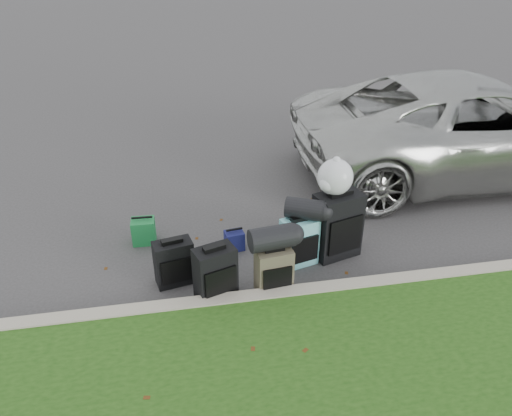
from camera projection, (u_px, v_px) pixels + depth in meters
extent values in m
plane|color=#383535|center=(266.00, 252.00, 6.48)|extent=(120.00, 120.00, 0.00)
cube|color=#9E937F|center=(284.00, 296.00, 5.59)|extent=(120.00, 0.18, 0.15)
imported|color=#B7B7B2|center=(474.00, 126.00, 8.21)|extent=(5.96, 2.87, 1.64)
cube|color=black|center=(174.00, 263.00, 5.80)|extent=(0.48, 0.33, 0.55)
cube|color=black|center=(215.00, 273.00, 5.54)|extent=(0.51, 0.39, 0.64)
cube|color=#413C2C|center=(274.00, 270.00, 5.66)|extent=(0.43, 0.30, 0.56)
cube|color=#58A2AB|center=(299.00, 242.00, 6.12)|extent=(0.49, 0.36, 0.62)
cube|color=black|center=(337.00, 225.00, 6.23)|extent=(0.65, 0.49, 0.86)
cube|color=#1B7A39|center=(144.00, 231.00, 6.59)|extent=(0.31, 0.25, 0.34)
cube|color=navy|center=(234.00, 240.00, 6.48)|extent=(0.26, 0.22, 0.26)
cylinder|color=black|center=(272.00, 238.00, 5.49)|extent=(0.53, 0.33, 0.27)
cylinder|color=black|center=(305.00, 209.00, 5.94)|extent=(0.52, 0.42, 0.25)
sphere|color=white|center=(335.00, 177.00, 5.95)|extent=(0.43, 0.43, 0.43)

